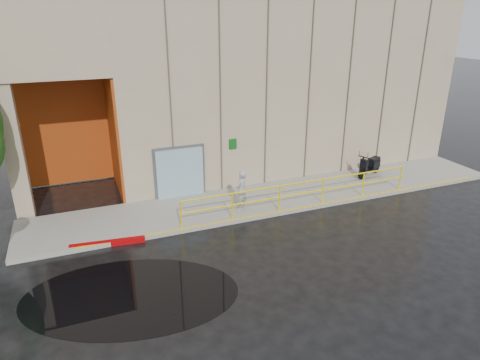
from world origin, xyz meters
name	(u,v)px	position (x,y,z in m)	size (l,w,h in m)	color
ground	(226,277)	(0.00, 0.00, 0.00)	(120.00, 120.00, 0.00)	black
sidewalk	(279,196)	(4.00, 4.50, 0.07)	(20.00, 3.00, 0.15)	gray
building	(245,74)	(5.10, 10.98, 4.21)	(20.00, 10.17, 8.00)	tan
guardrail	(302,194)	(4.25, 3.15, 0.68)	(9.56, 0.06, 1.03)	yellow
person	(241,190)	(2.02, 3.79, 0.93)	(0.57, 0.37, 1.56)	#9D9DA1
scooter	(370,160)	(8.84, 4.98, 0.89)	(1.70, 1.08, 1.28)	black
red_curb	(108,243)	(-3.00, 3.10, 0.09)	(2.40, 0.18, 0.18)	#9E0105
puddle	(131,295)	(-2.70, 0.13, 0.00)	(5.84, 3.60, 0.01)	black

